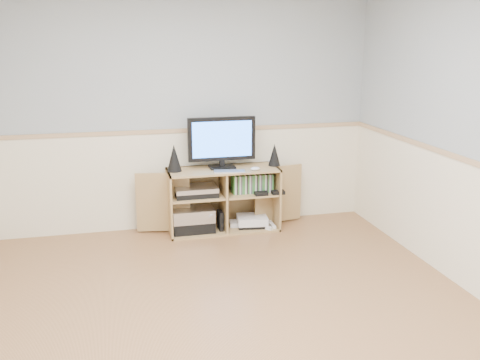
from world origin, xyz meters
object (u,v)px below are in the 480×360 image
Objects in this scene: monitor at (222,141)px; keyboard at (229,171)px; game_consoles at (251,221)px; media_cabinet at (222,198)px.

keyboard is (0.04, -0.19, -0.28)m from monitor.
monitor is at bearing 168.20° from game_consoles.
media_cabinet is 2.56× the size of monitor.
monitor is at bearing 110.83° from keyboard.
monitor is at bearing -90.00° from media_cabinet.
media_cabinet is 5.72× the size of keyboard.
media_cabinet is 0.40m from game_consoles.
game_consoles is (0.25, 0.13, -0.59)m from keyboard.
game_consoles is at bearing 36.44° from keyboard.
media_cabinet is 0.60m from monitor.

